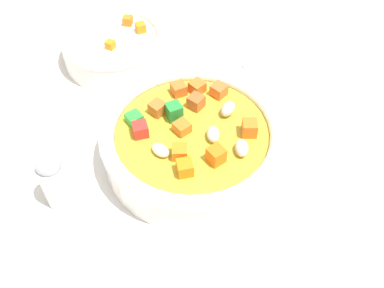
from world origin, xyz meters
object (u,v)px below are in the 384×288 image
at_px(spoon, 246,65).
at_px(side_bowl_small, 114,46).
at_px(soup_bowl_main, 192,141).
at_px(pepper_shaker, 54,179).

relative_size(spoon, side_bowl_small, 1.25).
distance_m(soup_bowl_main, pepper_shaker, 0.16).
bearing_deg(spoon, side_bowl_small, -17.90).
bearing_deg(spoon, pepper_shaker, 33.60).
bearing_deg(pepper_shaker, soup_bowl_main, 160.84).
distance_m(side_bowl_small, pepper_shaker, 0.25).
xyz_separation_m(spoon, side_bowl_small, (0.13, -0.14, 0.02)).
height_order(soup_bowl_main, spoon, soup_bowl_main).
distance_m(soup_bowl_main, side_bowl_small, 0.22).
bearing_deg(soup_bowl_main, pepper_shaker, -19.16).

